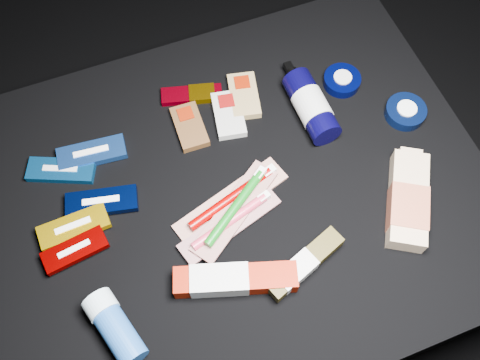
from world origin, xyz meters
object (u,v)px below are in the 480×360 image
object	(u,v)px
lotion_bottle	(311,106)
bodywash_bottle	(408,202)
toothpaste_carton_red	(230,280)
deodorant_stick	(114,327)

from	to	relation	value
lotion_bottle	bodywash_bottle	size ratio (longest dim) A/B	0.99
lotion_bottle	toothpaste_carton_red	xyz separation A→B (m)	(-0.28, -0.27, -0.01)
deodorant_stick	toothpaste_carton_red	world-z (taller)	deodorant_stick
bodywash_bottle	deodorant_stick	world-z (taller)	deodorant_stick
deodorant_stick	toothpaste_carton_red	size ratio (longest dim) A/B	0.63
lotion_bottle	deodorant_stick	xyz separation A→B (m)	(-0.49, -0.28, -0.01)
deodorant_stick	toothpaste_carton_red	bearing A→B (deg)	-14.15
lotion_bottle	toothpaste_carton_red	bearing A→B (deg)	-136.33
bodywash_bottle	deodorant_stick	xyz separation A→B (m)	(-0.57, -0.03, 0.01)
lotion_bottle	bodywash_bottle	world-z (taller)	lotion_bottle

